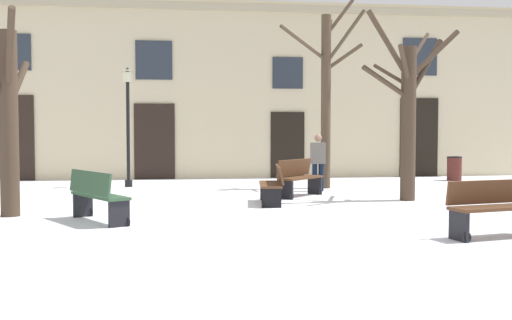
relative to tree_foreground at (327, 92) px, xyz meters
The scene contains 12 objects.
ground_plane 7.02m from the tree_foreground, 113.34° to the right, with size 35.30×35.30×0.00m, color white.
building_facade 4.79m from the tree_foreground, 122.29° to the left, with size 22.06×0.60×6.04m.
tree_foreground is the anchor object (origin of this frame).
tree_center 3.45m from the tree_foreground, 69.89° to the right, with size 2.54×2.00×4.41m.
tree_right_of_center 8.88m from the tree_foreground, 147.58° to the right, with size 1.15×2.08×3.86m.
streetlamp 5.78m from the tree_foreground, 168.55° to the left, with size 0.30×0.30×3.47m.
litter_bin 5.70m from the tree_foreground, 22.48° to the left, with size 0.50×0.50×0.79m.
bench_far_corner 8.53m from the tree_foreground, 85.74° to the right, with size 1.60×0.80×0.89m.
bench_near_lamp 4.66m from the tree_foreground, 121.37° to the right, with size 0.70×1.62×0.87m.
bench_back_to_back_left 3.30m from the tree_foreground, 120.69° to the right, with size 1.37×1.42×0.93m.
bench_facing_shops 8.40m from the tree_foreground, 134.88° to the right, with size 1.24×1.68×0.93m.
person_crossing_plaza 2.12m from the tree_foreground, 118.35° to the right, with size 0.40×0.25×1.55m.
Camera 1 is at (-1.76, -11.23, 1.69)m, focal length 43.36 mm.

